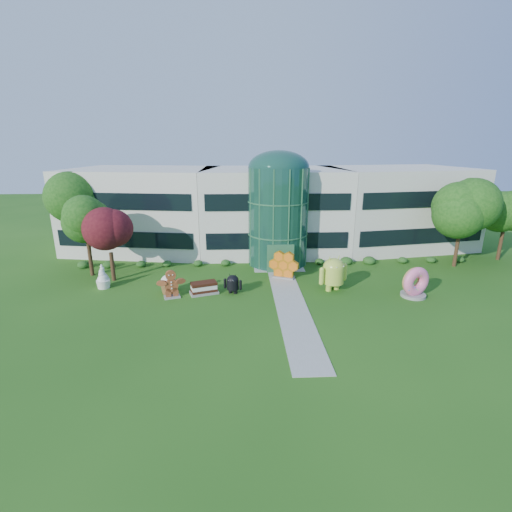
{
  "coord_description": "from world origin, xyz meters",
  "views": [
    {
      "loc": [
        -3.96,
        -24.99,
        12.07
      ],
      "look_at": [
        -2.5,
        6.0,
        2.6
      ],
      "focal_mm": 26.0,
      "sensor_mm": 36.0,
      "label": 1
    }
  ],
  "objects_px": {
    "android_green": "(334,272)",
    "android_black": "(233,283)",
    "gingerbread": "(171,284)",
    "donut": "(415,282)"
  },
  "relations": [
    {
      "from": "android_green",
      "to": "gingerbread",
      "type": "bearing_deg",
      "value": 160.17
    },
    {
      "from": "donut",
      "to": "gingerbread",
      "type": "distance_m",
      "value": 19.78
    },
    {
      "from": "donut",
      "to": "android_green",
      "type": "bearing_deg",
      "value": 145.67
    },
    {
      "from": "android_green",
      "to": "gingerbread",
      "type": "height_order",
      "value": "android_green"
    },
    {
      "from": "gingerbread",
      "to": "android_black",
      "type": "bearing_deg",
      "value": -9.2
    },
    {
      "from": "android_green",
      "to": "android_black",
      "type": "relative_size",
      "value": 1.77
    },
    {
      "from": "android_black",
      "to": "donut",
      "type": "relative_size",
      "value": 0.73
    },
    {
      "from": "android_black",
      "to": "gingerbread",
      "type": "xyz_separation_m",
      "value": [
        -4.95,
        -0.63,
        0.24
      ]
    },
    {
      "from": "android_black",
      "to": "donut",
      "type": "bearing_deg",
      "value": 13.48
    },
    {
      "from": "donut",
      "to": "gingerbread",
      "type": "xyz_separation_m",
      "value": [
        -19.77,
        0.73,
        -0.11
      ]
    }
  ]
}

